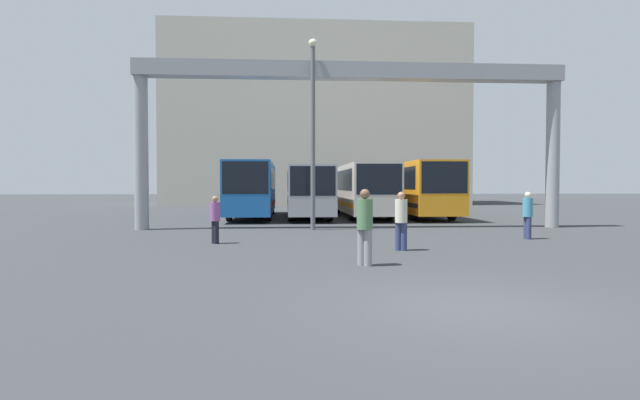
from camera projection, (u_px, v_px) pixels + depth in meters
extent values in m
plane|color=#2D3033|center=(473.00, 307.00, 7.90)|extent=(200.00, 200.00, 0.00)
cube|color=#B7B2A3|center=(315.00, 121.00, 52.29)|extent=(29.54, 12.00, 17.31)
cylinder|color=gray|center=(141.00, 153.00, 21.61)|extent=(0.60, 0.60, 6.64)
cylinder|color=gray|center=(553.00, 155.00, 22.85)|extent=(0.60, 0.60, 6.64)
cube|color=gray|center=(353.00, 71.00, 22.12)|extent=(19.09, 0.80, 0.70)
cube|color=#1959A5|center=(253.00, 188.00, 29.84)|extent=(2.44, 11.05, 2.85)
cube|color=black|center=(245.00, 178.00, 24.33)|extent=(2.24, 0.06, 1.60)
cube|color=black|center=(253.00, 179.00, 29.83)|extent=(2.47, 9.39, 1.20)
cube|color=red|center=(253.00, 203.00, 29.87)|extent=(2.47, 10.50, 0.24)
cylinder|color=black|center=(229.00, 211.00, 26.72)|extent=(0.28, 1.07, 1.07)
cylinder|color=black|center=(269.00, 211.00, 26.86)|extent=(0.28, 1.07, 1.07)
cylinder|color=black|center=(240.00, 206.00, 32.89)|extent=(0.28, 1.07, 1.07)
cylinder|color=black|center=(272.00, 206.00, 33.04)|extent=(0.28, 1.07, 1.07)
cube|color=#999EA5|center=(308.00, 190.00, 29.89)|extent=(2.45, 10.70, 2.63)
cube|color=black|center=(313.00, 181.00, 24.56)|extent=(2.25, 0.06, 1.47)
cube|color=black|center=(308.00, 182.00, 29.88)|extent=(2.48, 9.10, 1.10)
cube|color=orange|center=(308.00, 204.00, 29.92)|extent=(2.48, 10.17, 0.24)
cylinder|color=black|center=(291.00, 211.00, 26.87)|extent=(0.28, 1.09, 1.09)
cylinder|color=black|center=(330.00, 211.00, 27.01)|extent=(0.28, 1.09, 1.09)
cylinder|color=black|center=(290.00, 206.00, 32.84)|extent=(0.28, 1.09, 1.09)
cylinder|color=black|center=(322.00, 206.00, 32.98)|extent=(0.28, 1.09, 1.09)
cube|color=beige|center=(361.00, 188.00, 30.80)|extent=(2.49, 12.09, 2.75)
cube|color=black|center=(379.00, 179.00, 24.78)|extent=(2.29, 0.06, 1.54)
cube|color=black|center=(361.00, 180.00, 30.79)|extent=(2.52, 10.27, 1.16)
cube|color=orange|center=(361.00, 203.00, 30.83)|extent=(2.52, 11.48, 0.24)
cylinder|color=black|center=(351.00, 210.00, 27.39)|extent=(0.28, 1.09, 1.09)
cylinder|color=black|center=(390.00, 210.00, 27.54)|extent=(0.28, 1.09, 1.09)
cylinder|color=black|center=(338.00, 205.00, 34.14)|extent=(0.28, 1.09, 1.09)
cylinder|color=black|center=(369.00, 205.00, 34.29)|extent=(0.28, 1.09, 1.09)
cube|color=orange|center=(418.00, 188.00, 30.00)|extent=(2.57, 10.04, 2.88)
cube|color=black|center=(444.00, 177.00, 25.00)|extent=(2.36, 0.06, 1.61)
cube|color=black|center=(418.00, 179.00, 29.99)|extent=(2.60, 8.53, 1.21)
cube|color=black|center=(418.00, 203.00, 30.03)|extent=(2.60, 9.54, 0.24)
cylinder|color=black|center=(411.00, 211.00, 27.16)|extent=(0.28, 1.02, 1.02)
cylinder|color=black|center=(452.00, 211.00, 27.31)|extent=(0.28, 1.02, 1.02)
cylinder|color=black|center=(390.00, 207.00, 32.77)|extent=(0.28, 1.02, 1.02)
cylinder|color=black|center=(424.00, 207.00, 32.92)|extent=(0.28, 1.02, 1.02)
cylinder|color=black|center=(214.00, 232.00, 16.54)|extent=(0.17, 0.17, 0.75)
cylinder|color=black|center=(216.00, 232.00, 16.43)|extent=(0.17, 0.17, 0.75)
cylinder|color=#8C4C8C|center=(215.00, 212.00, 16.47)|extent=(0.33, 0.33, 0.62)
sphere|color=#8C6647|center=(215.00, 199.00, 16.46)|extent=(0.20, 0.20, 0.20)
cylinder|color=navy|center=(526.00, 228.00, 17.96)|extent=(0.18, 0.18, 0.80)
cylinder|color=navy|center=(529.00, 228.00, 17.80)|extent=(0.18, 0.18, 0.80)
cylinder|color=teal|center=(528.00, 207.00, 17.86)|extent=(0.35, 0.35, 0.67)
sphere|color=beige|center=(528.00, 195.00, 17.84)|extent=(0.22, 0.22, 0.22)
cylinder|color=gray|center=(362.00, 247.00, 12.02)|extent=(0.20, 0.20, 0.88)
cylinder|color=gray|center=(368.00, 248.00, 11.92)|extent=(0.20, 0.20, 0.88)
cylinder|color=#4C724C|center=(365.00, 214.00, 11.94)|extent=(0.38, 0.38, 0.73)
sphere|color=brown|center=(365.00, 194.00, 11.93)|extent=(0.24, 0.24, 0.24)
cylinder|color=navy|center=(398.00, 236.00, 14.77)|extent=(0.19, 0.19, 0.83)
cylinder|color=navy|center=(404.00, 237.00, 14.72)|extent=(0.19, 0.19, 0.83)
cylinder|color=beige|center=(401.00, 211.00, 14.72)|extent=(0.36, 0.36, 0.69)
sphere|color=#8C6647|center=(401.00, 196.00, 14.71)|extent=(0.22, 0.22, 0.22)
cylinder|color=#595B60|center=(313.00, 139.00, 21.47)|extent=(0.20, 0.20, 7.88)
sphere|color=beige|center=(313.00, 43.00, 21.35)|extent=(0.36, 0.36, 0.36)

